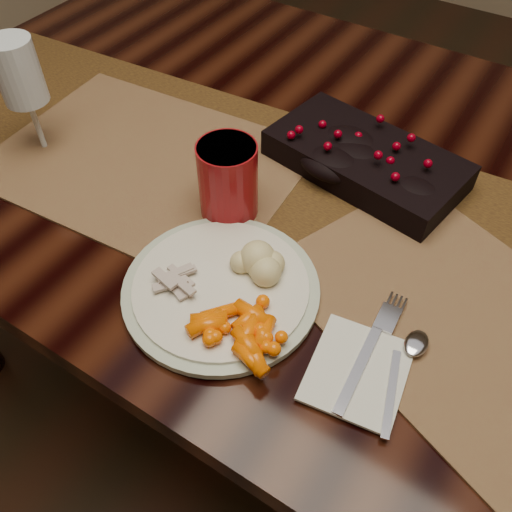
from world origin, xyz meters
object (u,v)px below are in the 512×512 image
Objects in this scene: red_cup at (228,180)px; dining_table at (334,313)px; wine_glass at (27,98)px; dinner_plate at (221,288)px; napkin at (358,371)px; placemat_main at (450,311)px; turkey_shreds at (176,278)px; baby_carrots at (242,326)px; centerpiece at (366,156)px; mashed_potatoes at (253,258)px.

dining_table is at bearing 51.79° from red_cup.
wine_glass reaches higher than dining_table.
dinner_plate is 2.04× the size of napkin.
placemat_main is 0.36m from red_cup.
turkey_shreds is (-0.05, -0.03, 0.01)m from dinner_plate.
placemat_main is at bearing 3.26° from wine_glass.
dinner_plate is 2.68× the size of baby_carrots.
dining_table is 0.41m from centerpiece.
baby_carrots is 0.53m from wine_glass.
dining_table is 0.52m from napkin.
turkey_shreds is at bearing -17.60° from wine_glass.
dinner_plate is at bearing 27.83° from turkey_shreds.
wine_glass is at bearing -154.39° from centerpiece.
placemat_main is 3.28× the size of napkin.
dinner_plate is 1.35× the size of wine_glass.
placemat_main is (0.22, -0.20, -0.03)m from centerpiece.
dinner_plate reaches higher than dining_table.
baby_carrots is at bearing -34.68° from dinner_plate.
centerpiece is 2.60× the size of red_cup.
mashed_potatoes is at bearing -138.17° from placemat_main.
dinner_plate is 2.20× the size of red_cup.
centerpiece is 1.59× the size of wine_glass.
red_cup reaches higher than napkin.
mashed_potatoes is (-0.04, -0.27, 0.42)m from dining_table.
red_cup is at bearing 144.51° from napkin.
red_cup is 0.61× the size of wine_glass.
centerpiece reaches higher than baby_carrots.
napkin is 0.66× the size of wine_glass.
wine_glass reaches higher than napkin.
mashed_potatoes is at bearing -96.42° from centerpiece.
mashed_potatoes is 0.44× the size of wine_glass.
baby_carrots reaches higher than placemat_main.
baby_carrots is 0.15m from napkin.
turkey_shreds is 0.32× the size of wine_glass.
dining_table is at bearing 72.03° from turkey_shreds.
baby_carrots is at bearing -64.67° from mashed_potatoes.
dinner_plate is 4.23× the size of turkey_shreds.
mashed_potatoes is 1.38× the size of turkey_shreds.
baby_carrots is 0.23m from red_cup.
centerpiece is 0.34m from dinner_plate.
baby_carrots is at bearing -15.49° from wine_glass.
baby_carrots is 0.82× the size of red_cup.
red_cup is at bearing 6.31° from wine_glass.
dining_table is 5.73× the size of centerpiece.
centerpiece is at bearing 80.79° from dinner_plate.
red_cup reaches higher than baby_carrots.
turkey_shreds reaches higher than napkin.
centerpiece is at bearing 91.47° from baby_carrots.
mashed_potatoes is 0.11m from turkey_shreds.
centerpiece is 4.98× the size of turkey_shreds.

